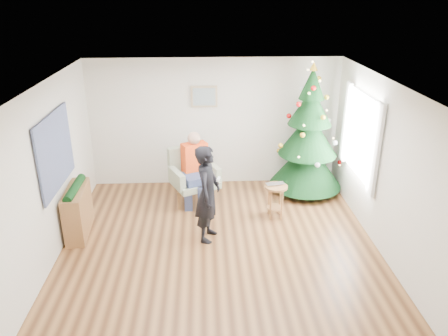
{
  "coord_description": "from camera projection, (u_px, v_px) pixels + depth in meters",
  "views": [
    {
      "loc": [
        -0.22,
        -5.98,
        3.84
      ],
      "look_at": [
        0.1,
        0.6,
        1.1
      ],
      "focal_mm": 35.0,
      "sensor_mm": 36.0,
      "label": 1
    }
  ],
  "objects": [
    {
      "name": "game_controller",
      "position": [
        218.0,
        179.0,
        6.8
      ],
      "size": [
        0.07,
        0.13,
        0.04
      ],
      "primitive_type": "cube",
      "rotation": [
        0.0,
        0.0,
        -0.26
      ],
      "color": "white",
      "rests_on": "standing_man"
    },
    {
      "name": "laptop",
      "position": [
        276.0,
        185.0,
        7.66
      ],
      "size": [
        0.37,
        0.27,
        0.03
      ],
      "primitive_type": "imported",
      "rotation": [
        0.0,
        0.0,
        0.19
      ],
      "color": "silver",
      "rests_on": "stool"
    },
    {
      "name": "christmas_tree",
      "position": [
        308.0,
        136.0,
        8.45
      ],
      "size": [
        1.43,
        1.43,
        2.58
      ],
      "rotation": [
        0.0,
        0.0,
        0.03
      ],
      "color": "#3F2816",
      "rests_on": "floor"
    },
    {
      "name": "wall_front",
      "position": [
        229.0,
        273.0,
        4.19
      ],
      "size": [
        5.0,
        0.0,
        5.0
      ],
      "primitive_type": "plane",
      "rotation": [
        -1.57,
        0.0,
        0.0
      ],
      "color": "silver",
      "rests_on": "floor"
    },
    {
      "name": "wall_left",
      "position": [
        49.0,
        174.0,
        6.39
      ],
      "size": [
        0.0,
        5.0,
        5.0
      ],
      "primitive_type": "plane",
      "rotation": [
        1.57,
        0.0,
        1.57
      ],
      "color": "silver",
      "rests_on": "floor"
    },
    {
      "name": "seated_person",
      "position": [
        195.0,
        168.0,
        8.16
      ],
      "size": [
        0.6,
        0.76,
        1.37
      ],
      "rotation": [
        0.0,
        0.0,
        0.43
      ],
      "color": "navy",
      "rests_on": "armchair"
    },
    {
      "name": "framed_picture",
      "position": [
        204.0,
        97.0,
        8.55
      ],
      "size": [
        0.52,
        0.05,
        0.42
      ],
      "color": "tan",
      "rests_on": "wall_back"
    },
    {
      "name": "wall_right",
      "position": [
        384.0,
        168.0,
        6.61
      ],
      "size": [
        0.0,
        5.0,
        5.0
      ],
      "primitive_type": "plane",
      "rotation": [
        1.57,
        0.0,
        -1.57
      ],
      "color": "silver",
      "rests_on": "floor"
    },
    {
      "name": "stool",
      "position": [
        275.0,
        201.0,
        7.78
      ],
      "size": [
        0.41,
        0.41,
        0.61
      ],
      "rotation": [
        0.0,
        0.0,
        -0.16
      ],
      "color": "brown",
      "rests_on": "floor"
    },
    {
      "name": "ceiling",
      "position": [
        219.0,
        84.0,
        6.0
      ],
      "size": [
        5.0,
        5.0,
        0.0
      ],
      "primitive_type": "plane",
      "rotation": [
        3.14,
        0.0,
        0.0
      ],
      "color": "white",
      "rests_on": "wall_back"
    },
    {
      "name": "console",
      "position": [
        78.0,
        211.0,
        7.23
      ],
      "size": [
        0.37,
        1.02,
        0.8
      ],
      "primitive_type": "cube",
      "rotation": [
        0.0,
        0.0,
        0.07
      ],
      "color": "brown",
      "rests_on": "floor"
    },
    {
      "name": "curtains",
      "position": [
        359.0,
        135.0,
        7.45
      ],
      "size": [
        0.05,
        1.75,
        1.5
      ],
      "color": "white",
      "rests_on": "wall_right"
    },
    {
      "name": "garland",
      "position": [
        75.0,
        188.0,
        7.07
      ],
      "size": [
        0.14,
        0.9,
        0.14
      ],
      "primitive_type": "cylinder",
      "rotation": [
        1.57,
        0.0,
        0.0
      ],
      "color": "black",
      "rests_on": "console"
    },
    {
      "name": "wall_back",
      "position": [
        214.0,
        123.0,
        8.81
      ],
      "size": [
        5.0,
        0.0,
        5.0
      ],
      "primitive_type": "plane",
      "rotation": [
        1.57,
        0.0,
        0.0
      ],
      "color": "silver",
      "rests_on": "floor"
    },
    {
      "name": "armchair",
      "position": [
        194.0,
        182.0,
        8.34
      ],
      "size": [
        1.03,
        1.01,
        1.05
      ],
      "rotation": [
        0.0,
        0.0,
        0.43
      ],
      "color": "gray",
      "rests_on": "floor"
    },
    {
      "name": "floor",
      "position": [
        220.0,
        246.0,
        7.0
      ],
      "size": [
        5.0,
        5.0,
        0.0
      ],
      "primitive_type": "plane",
      "color": "brown",
      "rests_on": "ground"
    },
    {
      "name": "window_panel",
      "position": [
        361.0,
        135.0,
        7.46
      ],
      "size": [
        0.04,
        1.3,
        1.4
      ],
      "primitive_type": "cube",
      "color": "white",
      "rests_on": "wall_right"
    },
    {
      "name": "tapestry",
      "position": [
        55.0,
        151.0,
        6.57
      ],
      "size": [
        0.03,
        1.5,
        1.15
      ],
      "primitive_type": "cube",
      "color": "black",
      "rests_on": "wall_left"
    },
    {
      "name": "standing_man",
      "position": [
        208.0,
        194.0,
        6.92
      ],
      "size": [
        0.52,
        0.67,
        1.61
      ],
      "primitive_type": "imported",
      "rotation": [
        0.0,
        0.0,
        1.31
      ],
      "color": "black",
      "rests_on": "floor"
    }
  ]
}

